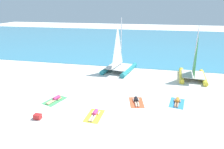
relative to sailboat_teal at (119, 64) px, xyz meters
name	(u,v)px	position (x,y,z in m)	size (l,w,h in m)	color
ground_plane	(120,70)	(0.16, 0.21, -0.92)	(120.00, 120.00, 0.00)	white
ocean_water	(137,41)	(0.16, 21.50, -0.90)	(120.00, 40.00, 0.05)	teal
sailboat_teal	(119,64)	(0.00, 0.00, 0.00)	(3.89, 5.24, 6.19)	teal
sailboat_yellow	(193,71)	(8.22, -0.93, -0.10)	(3.09, 4.48, 5.54)	yellow
towel_leftmost	(55,101)	(-3.87, -8.78, -0.92)	(1.10, 1.90, 0.01)	#4CB266
sunbather_leftmost	(55,99)	(-3.85, -8.71, -0.79)	(0.84, 1.54, 0.30)	#D83372
towel_center_left	(94,116)	(0.06, -10.37, -0.92)	(1.10, 1.90, 0.01)	yellow
sunbather_center_left	(95,114)	(0.07, -10.30, -0.79)	(0.56, 1.56, 0.30)	#D83372
towel_center_right	(136,102)	(2.84, -7.68, -0.92)	(1.10, 1.90, 0.01)	#EA5933
sunbather_center_right	(136,101)	(2.83, -7.62, -0.79)	(0.71, 1.56, 0.30)	black
towel_rightmost	(177,103)	(6.08, -7.10, -0.92)	(1.10, 1.90, 0.01)	#338CD8
sunbather_rightmost	(177,101)	(6.10, -7.03, -0.79)	(0.69, 1.56, 0.30)	orange
cooler_box	(38,117)	(-3.70, -11.58, -0.74)	(0.50, 0.36, 0.36)	red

